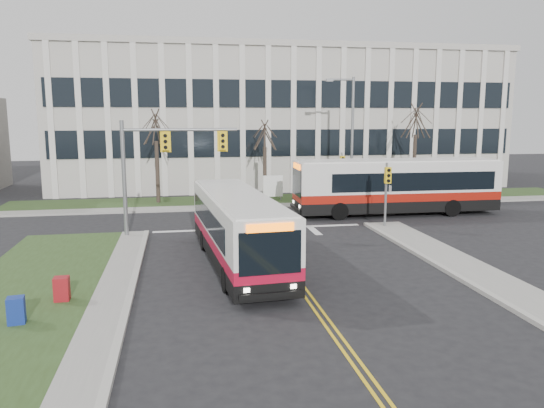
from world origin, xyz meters
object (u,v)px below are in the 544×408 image
at_px(directory_sign, 273,186).
at_px(bus_cross, 396,188).
at_px(newspaper_box_red, 62,290).
at_px(streetlight, 350,133).
at_px(newspaper_box_blue, 16,312).
at_px(bus_main, 238,230).

height_order(directory_sign, bus_cross, bus_cross).
xyz_separation_m(directory_sign, newspaper_box_red, (-11.05, -20.39, -0.70)).
distance_m(streetlight, newspaper_box_red, 25.72).
height_order(bus_cross, newspaper_box_red, bus_cross).
height_order(bus_cross, newspaper_box_blue, bus_cross).
relative_size(streetlight, bus_main, 0.81).
height_order(bus_main, newspaper_box_blue, bus_main).
relative_size(bus_main, newspaper_box_red, 11.99).
bearing_deg(newspaper_box_blue, bus_cross, 31.34).
height_order(directory_sign, newspaper_box_blue, directory_sign).
height_order(newspaper_box_blue, newspaper_box_red, same).
height_order(streetlight, bus_main, streetlight).
bearing_deg(bus_cross, streetlight, -162.80).
bearing_deg(newspaper_box_blue, streetlight, 41.74).
xyz_separation_m(newspaper_box_blue, newspaper_box_red, (0.95, 1.92, 0.00)).
relative_size(streetlight, directory_sign, 4.60).
distance_m(directory_sign, bus_cross, 9.58).
height_order(directory_sign, newspaper_box_red, directory_sign).
distance_m(newspaper_box_blue, newspaper_box_red, 2.14).
distance_m(streetlight, directory_sign, 6.96).
xyz_separation_m(directory_sign, bus_cross, (7.05, -6.46, 0.60)).
bearing_deg(newspaper_box_red, directory_sign, 59.80).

